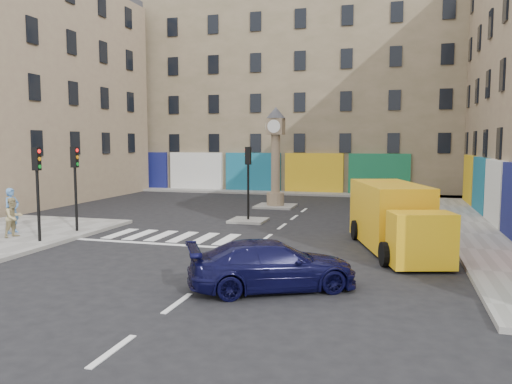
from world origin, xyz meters
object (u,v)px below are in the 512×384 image
at_px(clock_pillar, 276,150).
at_px(pedestrian_tan, 13,217).
at_px(traffic_light_island, 248,171).
at_px(traffic_light_left_near, 37,179).
at_px(pedestrian_blue, 12,211).
at_px(yellow_van, 394,218).
at_px(traffic_light_left_far, 75,175).
at_px(navy_sedan, 273,265).

height_order(clock_pillar, pedestrian_tan, clock_pillar).
bearing_deg(traffic_light_island, pedestrian_tan, -137.03).
xyz_separation_m(traffic_light_left_near, pedestrian_blue, (-2.34, 1.20, -1.50)).
height_order(clock_pillar, yellow_van, clock_pillar).
bearing_deg(yellow_van, traffic_light_left_near, 175.57).
bearing_deg(traffic_light_left_near, traffic_light_left_far, 90.00).
relative_size(traffic_light_left_near, clock_pillar, 0.61).
height_order(navy_sedan, yellow_van, yellow_van).
relative_size(traffic_light_left_near, traffic_light_island, 1.00).
height_order(traffic_light_left_near, navy_sedan, traffic_light_left_near).
height_order(navy_sedan, pedestrian_blue, pedestrian_blue).
bearing_deg(traffic_light_island, navy_sedan, -70.22).
bearing_deg(navy_sedan, traffic_light_left_far, 33.08).
height_order(traffic_light_left_near, traffic_light_left_far, same).
relative_size(clock_pillar, yellow_van, 0.86).
relative_size(traffic_light_left_near, yellow_van, 0.52).
distance_m(traffic_light_left_far, navy_sedan, 11.96).
bearing_deg(traffic_light_left_far, yellow_van, 1.95).
bearing_deg(clock_pillar, traffic_light_left_near, -114.55).
distance_m(yellow_van, pedestrian_tan, 15.29).
xyz_separation_m(traffic_light_left_far, pedestrian_blue, (-2.34, -1.20, -1.50)).
relative_size(pedestrian_blue, pedestrian_tan, 1.19).
xyz_separation_m(yellow_van, pedestrian_blue, (-15.84, -1.66, -0.10)).
bearing_deg(clock_pillar, pedestrian_blue, -124.47).
distance_m(traffic_light_left_far, pedestrian_tan, 3.02).
bearing_deg(yellow_van, traffic_light_island, 129.13).
bearing_deg(yellow_van, clock_pillar, 106.95).
bearing_deg(traffic_light_island, yellow_van, -34.48).
xyz_separation_m(traffic_light_island, navy_sedan, (4.01, -11.14, -1.91)).
bearing_deg(pedestrian_blue, traffic_light_island, -45.34).
distance_m(traffic_light_island, pedestrian_blue, 10.97).
distance_m(traffic_light_left_far, clock_pillar, 13.05).
xyz_separation_m(clock_pillar, pedestrian_blue, (-8.64, -12.59, -2.43)).
xyz_separation_m(traffic_light_left_near, traffic_light_left_far, (0.00, 2.40, 0.00)).
relative_size(traffic_light_left_far, clock_pillar, 0.61).
bearing_deg(traffic_light_left_far, navy_sedan, -29.13).
relative_size(navy_sedan, pedestrian_blue, 2.40).
xyz_separation_m(pedestrian_blue, pedestrian_tan, (0.74, -0.76, -0.15)).
bearing_deg(traffic_light_left_far, traffic_light_left_near, -90.00).
relative_size(clock_pillar, navy_sedan, 1.31).
relative_size(traffic_light_left_far, pedestrian_blue, 1.90).
relative_size(traffic_light_island, clock_pillar, 0.61).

